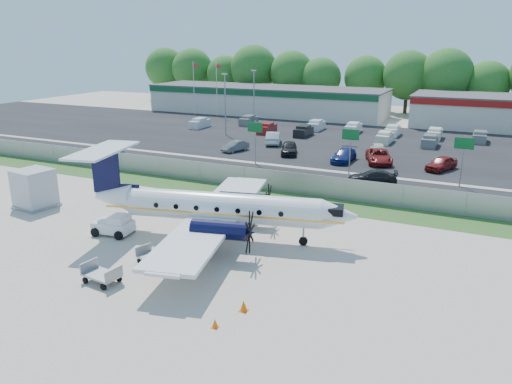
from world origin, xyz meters
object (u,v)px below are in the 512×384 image
at_px(baggage_cart_near, 152,257).
at_px(service_container, 35,190).
at_px(baggage_cart_far, 102,274).
at_px(pushback_tug, 115,225).
at_px(aircraft, 217,207).

distance_m(baggage_cart_near, service_container, 16.82).
distance_m(baggage_cart_far, service_container, 17.11).
xyz_separation_m(pushback_tug, baggage_cart_far, (4.43, -6.40, -0.18)).
height_order(aircraft, baggage_cart_near, aircraft).
height_order(pushback_tug, baggage_cart_far, pushback_tug).
bearing_deg(pushback_tug, service_container, 168.22).
bearing_deg(service_container, baggage_cart_far, -30.08).
relative_size(aircraft, baggage_cart_far, 8.66).
relative_size(aircraft, baggage_cart_near, 8.95).
bearing_deg(baggage_cart_far, pushback_tug, 124.69).
bearing_deg(baggage_cart_far, service_container, 149.92).
xyz_separation_m(aircraft, pushback_tug, (-7.21, -2.54, -1.66)).
bearing_deg(service_container, baggage_cart_near, -18.19).
bearing_deg(aircraft, pushback_tug, -160.59).
bearing_deg(pushback_tug, aircraft, 19.41).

